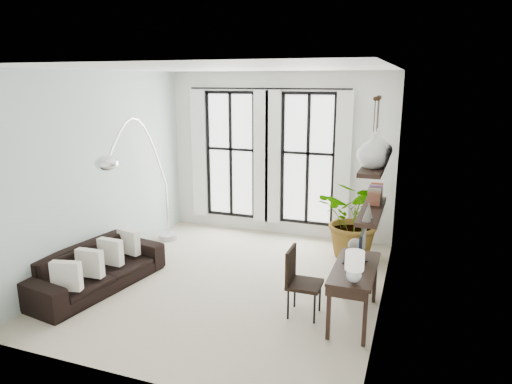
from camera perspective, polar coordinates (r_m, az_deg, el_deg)
The scene contains 16 objects.
floor at distance 7.20m, azimuth -3.29°, elevation -11.16°, with size 5.00×5.00×0.00m, color #C3B59B.
ceiling at distance 6.53m, azimuth -3.70°, elevation 15.22°, with size 5.00×5.00×0.00m, color white.
wall_left at distance 7.83m, azimuth -18.80°, elevation 2.51°, with size 5.00×5.00×0.00m, color #B3C7BE.
wall_right at distance 6.17m, azimuth 16.10°, elevation -0.22°, with size 5.00×5.00×0.00m, color white.
wall_back at distance 8.99m, azimuth 2.83°, elevation 4.62°, with size 4.50×4.50×0.00m, color white.
windows at distance 8.99m, azimuth 1.47°, elevation 4.37°, with size 3.26×0.13×2.65m.
wall_shelves at distance 5.69m, azimuth 14.44°, elevation 0.06°, with size 0.25×1.30×0.60m.
sofa at distance 7.29m, azimuth -19.37°, elevation -8.95°, with size 2.15×0.84×0.63m, color black.
throw_pillows at distance 7.16m, azimuth -18.86°, elevation -7.72°, with size 0.40×1.52×0.40m.
plant at distance 8.07m, azimuth 12.50°, elevation -3.36°, with size 1.26×1.09×1.40m, color #2D7228.
desk at distance 5.95m, azimuth 12.17°, elevation -9.68°, with size 0.53×1.25×1.13m.
desk_chair at distance 6.10m, azimuth 5.34°, elevation -10.59°, with size 0.44×0.44×0.92m.
arc_lamp at distance 7.68m, azimuth -14.42°, elevation 5.12°, with size 0.75×2.55×2.48m.
buddha at distance 7.04m, azimuth 12.15°, elevation -9.18°, with size 0.43×0.43×0.77m.
vase_a at distance 5.31m, azimuth 14.47°, elevation 5.01°, with size 0.37×0.37×0.38m, color white.
vase_b at distance 5.70m, azimuth 14.88°, elevation 5.57°, with size 0.37×0.37×0.38m, color white.
Camera 1 is at (2.59, -5.99, 3.04)m, focal length 32.00 mm.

